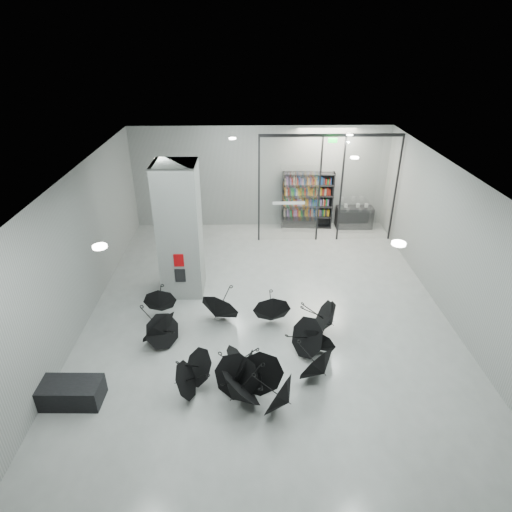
{
  "coord_description": "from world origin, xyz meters",
  "views": [
    {
      "loc": [
        -0.55,
        -9.47,
        7.16
      ],
      "look_at": [
        -0.3,
        1.5,
        1.4
      ],
      "focal_mm": 30.33,
      "sensor_mm": 36.0,
      "label": 1
    }
  ],
  "objects_px": {
    "column": "(180,231)",
    "shop_counter": "(354,217)",
    "bookshelf": "(307,200)",
    "bench": "(65,393)",
    "umbrella_cluster": "(249,351)"
  },
  "relations": [
    {
      "from": "bookshelf",
      "to": "shop_counter",
      "type": "height_order",
      "value": "bookshelf"
    },
    {
      "from": "bench",
      "to": "bookshelf",
      "type": "bearing_deg",
      "value": 57.28
    },
    {
      "from": "column",
      "to": "shop_counter",
      "type": "xyz_separation_m",
      "value": [
        6.29,
        4.61,
        -1.57
      ]
    },
    {
      "from": "column",
      "to": "bench",
      "type": "relative_size",
      "value": 2.54
    },
    {
      "from": "bench",
      "to": "bookshelf",
      "type": "xyz_separation_m",
      "value": [
        6.37,
        9.29,
        0.87
      ]
    },
    {
      "from": "bench",
      "to": "umbrella_cluster",
      "type": "bearing_deg",
      "value": 18.48
    },
    {
      "from": "bench",
      "to": "shop_counter",
      "type": "bearing_deg",
      "value": 49.52
    },
    {
      "from": "bookshelf",
      "to": "shop_counter",
      "type": "relative_size",
      "value": 1.56
    },
    {
      "from": "bookshelf",
      "to": "shop_counter",
      "type": "bearing_deg",
      "value": 0.71
    },
    {
      "from": "column",
      "to": "umbrella_cluster",
      "type": "distance_m",
      "value": 4.23
    },
    {
      "from": "column",
      "to": "umbrella_cluster",
      "type": "relative_size",
      "value": 0.7
    },
    {
      "from": "column",
      "to": "umbrella_cluster",
      "type": "xyz_separation_m",
      "value": [
        1.98,
        -3.34,
        -1.68
      ]
    },
    {
      "from": "bookshelf",
      "to": "umbrella_cluster",
      "type": "xyz_separation_m",
      "value": [
        -2.39,
        -8.09,
        -0.81
      ]
    },
    {
      "from": "shop_counter",
      "to": "umbrella_cluster",
      "type": "height_order",
      "value": "umbrella_cluster"
    },
    {
      "from": "column",
      "to": "shop_counter",
      "type": "relative_size",
      "value": 2.76
    }
  ]
}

